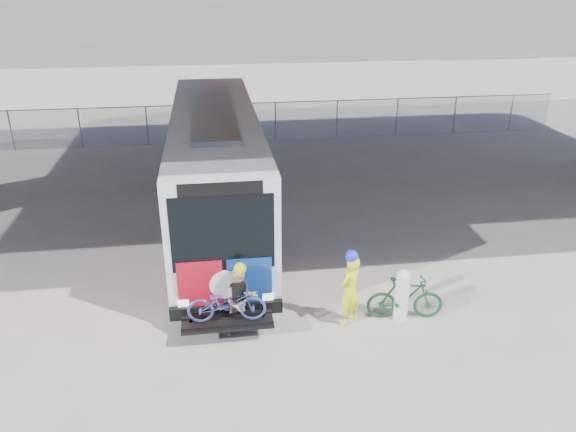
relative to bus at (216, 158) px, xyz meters
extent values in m
plane|color=#9E9991|center=(2.00, -2.83, -2.11)|extent=(160.00, 160.00, 0.00)
cube|color=silver|center=(0.00, -0.03, -0.16)|extent=(2.55, 12.00, 3.20)
cube|color=black|center=(0.00, 0.47, 0.48)|extent=(2.61, 11.00, 1.28)
cube|color=black|center=(0.00, -5.98, 0.23)|extent=(2.24, 0.12, 1.76)
cube|color=black|center=(0.00, -5.98, 1.25)|extent=(1.78, 0.12, 0.30)
cube|color=black|center=(0.00, -6.08, -1.66)|extent=(2.55, 0.20, 0.30)
cube|color=#A70C1C|center=(-0.55, -6.05, -1.01)|extent=(1.00, 0.08, 1.20)
cube|color=navy|center=(0.55, -6.05, -1.01)|extent=(1.00, 0.08, 1.20)
cylinder|color=silver|center=(0.00, -6.07, -1.01)|extent=(0.70, 0.06, 0.70)
cube|color=gray|center=(0.00, -0.03, 1.51)|extent=(1.28, 7.20, 0.14)
cube|color=black|center=(0.00, -6.58, -1.66)|extent=(2.00, 0.70, 0.06)
cylinder|color=black|center=(-1.16, -4.43, -1.61)|extent=(0.30, 1.00, 1.00)
cylinder|color=black|center=(1.15, -4.43, -1.61)|extent=(0.30, 1.00, 1.00)
cylinder|color=black|center=(-1.16, 4.17, -1.61)|extent=(0.30, 1.00, 1.00)
cylinder|color=black|center=(1.15, 4.17, -1.61)|extent=(0.30, 1.00, 1.00)
cube|color=#A70C1C|center=(-1.31, -3.83, -0.81)|extent=(0.06, 2.60, 1.70)
cube|color=navy|center=(-1.31, -2.23, -0.81)|extent=(0.06, 1.40, 1.70)
cube|color=#A70C1C|center=(1.30, -3.83, -0.81)|extent=(0.06, 2.60, 1.70)
cube|color=navy|center=(1.30, -2.23, -0.81)|extent=(0.06, 1.40, 1.70)
imported|color=#3F488C|center=(0.00, -6.58, -1.18)|extent=(1.74, 0.69, 0.90)
cylinder|color=gray|center=(-6.00, 9.17, -1.21)|extent=(0.06, 0.06, 1.80)
cylinder|color=gray|center=(-2.00, 9.17, -1.21)|extent=(0.06, 0.06, 1.80)
cylinder|color=gray|center=(2.00, 9.17, -1.21)|extent=(0.06, 0.06, 1.80)
cylinder|color=gray|center=(6.00, 9.17, -1.21)|extent=(0.06, 0.06, 1.80)
cylinder|color=gray|center=(10.00, 9.17, -1.21)|extent=(0.06, 0.06, 1.80)
cylinder|color=gray|center=(14.00, 9.17, -1.21)|extent=(0.06, 0.06, 1.80)
plane|color=gray|center=(2.00, 9.17, -1.21)|extent=(30.00, 0.00, 30.00)
cube|color=gray|center=(2.00, 9.17, -0.29)|extent=(30.00, 0.05, 0.04)
cube|color=brown|center=(-16.00, 42.17, 2.89)|extent=(14.00, 10.00, 10.00)
cube|color=brown|center=(26.00, 37.17, 1.89)|extent=(10.00, 8.00, 8.00)
cylinder|color=white|center=(4.04, -6.33, -1.55)|extent=(0.33, 0.33, 1.11)
sphere|color=white|center=(4.04, -6.33, -1.00)|extent=(0.33, 0.33, 0.33)
imported|color=#F6FF1A|center=(2.80, -6.33, -1.25)|extent=(0.74, 0.71, 1.71)
sphere|color=#1B2BEC|center=(2.80, -6.33, -0.38)|extent=(0.30, 0.30, 0.30)
imported|color=#DDB38E|center=(0.33, -6.33, -1.31)|extent=(0.93, 0.82, 1.59)
sphere|color=#C1E618|center=(0.33, -6.33, -0.49)|extent=(0.28, 0.28, 0.28)
cube|color=black|center=(0.28, -6.51, -0.96)|extent=(0.32, 0.24, 0.40)
imported|color=#164726|center=(4.13, -6.33, -1.57)|extent=(1.84, 0.75, 1.07)
camera|label=1|loc=(-0.15, -17.00, 5.40)|focal=35.00mm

